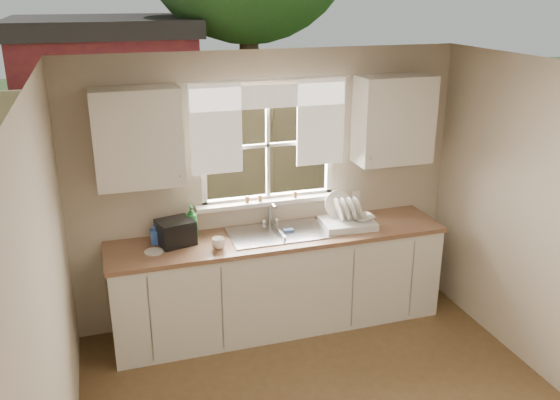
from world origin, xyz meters
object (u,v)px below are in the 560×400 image
object	(u,v)px
cup	(218,243)
black_appliance	(176,232)
dish_rack	(347,219)
soap_bottle_a	(192,222)

from	to	relation	value
cup	black_appliance	distance (m)	0.39
dish_rack	black_appliance	size ratio (longest dim) A/B	1.73
soap_bottle_a	black_appliance	world-z (taller)	soap_bottle_a
dish_rack	cup	distance (m)	1.24
cup	dish_rack	bearing A→B (deg)	5.98
cup	soap_bottle_a	bearing A→B (deg)	121.02
soap_bottle_a	cup	bearing A→B (deg)	-62.57
soap_bottle_a	black_appliance	bearing A→B (deg)	-156.06
dish_rack	black_appliance	distance (m)	1.57
dish_rack	cup	size ratio (longest dim) A/B	4.30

